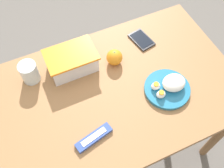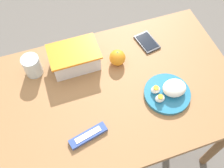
% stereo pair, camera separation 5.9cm
% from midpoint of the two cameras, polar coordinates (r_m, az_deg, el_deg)
% --- Properties ---
extents(ground_plane, '(10.00, 10.00, 0.00)m').
position_cam_midpoint_polar(ground_plane, '(1.80, -1.89, -13.27)').
color(ground_plane, '#66605B').
extents(table, '(1.21, 0.71, 0.70)m').
position_cam_midpoint_polar(table, '(1.22, -2.71, -3.92)').
color(table, '#996B42').
rests_on(table, ground_plane).
extents(food_container, '(0.23, 0.15, 0.10)m').
position_cam_midpoint_polar(food_container, '(1.21, -10.10, 4.71)').
color(food_container, white).
rests_on(food_container, table).
extents(orange_fruit, '(0.08, 0.08, 0.08)m').
position_cam_midpoint_polar(orange_fruit, '(1.22, -0.86, 5.77)').
color(orange_fruit, orange).
rests_on(orange_fruit, table).
extents(rice_plate, '(0.20, 0.20, 0.07)m').
position_cam_midpoint_polar(rice_plate, '(1.17, 10.86, -0.68)').
color(rice_plate, teal).
rests_on(rice_plate, table).
extents(candy_bar, '(0.16, 0.07, 0.02)m').
position_cam_midpoint_polar(candy_bar, '(1.06, -5.60, -11.60)').
color(candy_bar, '#334C9E').
rests_on(candy_bar, table).
extents(cell_phone, '(0.10, 0.14, 0.01)m').
position_cam_midpoint_polar(cell_phone, '(1.33, 5.17, 9.55)').
color(cell_phone, '#232328').
rests_on(cell_phone, table).
extents(drinking_glass, '(0.08, 0.08, 0.10)m').
position_cam_midpoint_polar(drinking_glass, '(1.22, -18.87, 2.37)').
color(drinking_glass, silver).
rests_on(drinking_glass, table).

